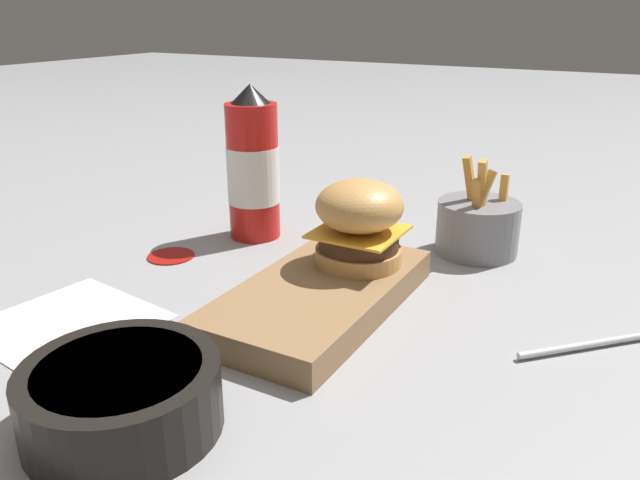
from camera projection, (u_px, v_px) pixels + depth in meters
ground_plane at (259, 301)px, 0.72m from camera, size 6.00×6.00×0.00m
serving_board at (320, 296)px, 0.69m from camera, size 0.30×0.15×0.03m
burger at (359, 222)px, 0.72m from camera, size 0.10×0.10×0.10m
ketchup_bottle at (253, 169)px, 0.89m from camera, size 0.07×0.07×0.22m
fries_basket at (478, 226)px, 0.85m from camera, size 0.11×0.11×0.14m
side_bowl at (122, 395)px, 0.49m from camera, size 0.16×0.16×0.06m
spoon at (632, 337)px, 0.63m from camera, size 0.15×0.15×0.01m
ketchup_puddle at (171, 255)px, 0.84m from camera, size 0.06×0.06×0.00m
parchment_square at (67, 323)px, 0.67m from camera, size 0.19×0.19×0.00m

